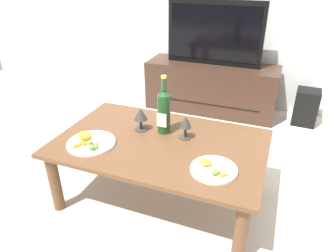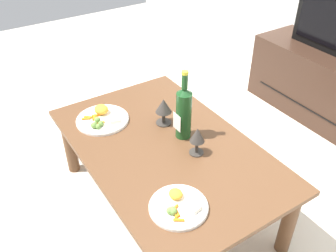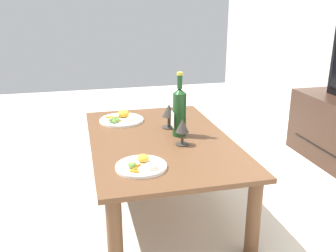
{
  "view_description": "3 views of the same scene",
  "coord_description": "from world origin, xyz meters",
  "px_view_note": "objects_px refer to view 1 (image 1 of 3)",
  "views": [
    {
      "loc": [
        0.62,
        -1.47,
        1.37
      ],
      "look_at": [
        0.03,
        0.04,
        0.52
      ],
      "focal_mm": 32.78,
      "sensor_mm": 36.0,
      "label": 1
    },
    {
      "loc": [
        1.21,
        -0.77,
        1.59
      ],
      "look_at": [
        -0.02,
        0.03,
        0.52
      ],
      "focal_mm": 39.41,
      "sensor_mm": 36.0,
      "label": 2
    },
    {
      "loc": [
        1.97,
        -0.44,
        1.18
      ],
      "look_at": [
        0.02,
        0.04,
        0.5
      ],
      "focal_mm": 40.09,
      "sensor_mm": 36.0,
      "label": 3
    }
  ],
  "objects_px": {
    "floor_speaker": "(306,107)",
    "wine_bottle": "(164,110)",
    "goblet_left": "(141,115)",
    "tv_screen": "(215,33)",
    "dining_table": "(160,150)",
    "goblet_right": "(186,123)",
    "dinner_plate_left": "(91,142)",
    "tv_stand": "(211,88)",
    "dinner_plate_right": "(214,169)"
  },
  "relations": [
    {
      "from": "dining_table",
      "to": "floor_speaker",
      "type": "relative_size",
      "value": 3.69
    },
    {
      "from": "dining_table",
      "to": "dinner_plate_right",
      "type": "relative_size",
      "value": 5.08
    },
    {
      "from": "dinner_plate_left",
      "to": "dinner_plate_right",
      "type": "distance_m",
      "value": 0.75
    },
    {
      "from": "floor_speaker",
      "to": "goblet_right",
      "type": "bearing_deg",
      "value": -115.92
    },
    {
      "from": "dining_table",
      "to": "goblet_right",
      "type": "height_order",
      "value": "goblet_right"
    },
    {
      "from": "floor_speaker",
      "to": "wine_bottle",
      "type": "bearing_deg",
      "value": -120.93
    },
    {
      "from": "floor_speaker",
      "to": "goblet_left",
      "type": "xyz_separation_m",
      "value": [
        -1.06,
        -1.39,
        0.36
      ]
    },
    {
      "from": "wine_bottle",
      "to": "tv_stand",
      "type": "bearing_deg",
      "value": 90.77
    },
    {
      "from": "dining_table",
      "to": "goblet_left",
      "type": "relative_size",
      "value": 8.27
    },
    {
      "from": "dining_table",
      "to": "goblet_right",
      "type": "distance_m",
      "value": 0.23
    },
    {
      "from": "dining_table",
      "to": "dinner_plate_left",
      "type": "distance_m",
      "value": 0.42
    },
    {
      "from": "floor_speaker",
      "to": "goblet_right",
      "type": "distance_m",
      "value": 1.62
    },
    {
      "from": "tv_stand",
      "to": "tv_screen",
      "type": "relative_size",
      "value": 1.42
    },
    {
      "from": "tv_screen",
      "to": "goblet_left",
      "type": "xyz_separation_m",
      "value": [
        -0.13,
        -1.36,
        -0.27
      ]
    },
    {
      "from": "wine_bottle",
      "to": "dinner_plate_left",
      "type": "distance_m",
      "value": 0.48
    },
    {
      "from": "tv_screen",
      "to": "goblet_right",
      "type": "height_order",
      "value": "tv_screen"
    },
    {
      "from": "dinner_plate_left",
      "to": "dining_table",
      "type": "bearing_deg",
      "value": 24.89
    },
    {
      "from": "goblet_left",
      "to": "dinner_plate_right",
      "type": "xyz_separation_m",
      "value": [
        0.54,
        -0.27,
        -0.09
      ]
    },
    {
      "from": "tv_stand",
      "to": "floor_speaker",
      "type": "distance_m",
      "value": 0.93
    },
    {
      "from": "wine_bottle",
      "to": "goblet_right",
      "type": "relative_size",
      "value": 2.52
    },
    {
      "from": "goblet_right",
      "to": "tv_stand",
      "type": "bearing_deg",
      "value": 96.99
    },
    {
      "from": "tv_screen",
      "to": "tv_stand",
      "type": "bearing_deg",
      "value": 90.0
    },
    {
      "from": "tv_screen",
      "to": "wine_bottle",
      "type": "relative_size",
      "value": 2.46
    },
    {
      "from": "dinner_plate_left",
      "to": "floor_speaker",
      "type": "bearing_deg",
      "value": 52.78
    },
    {
      "from": "tv_screen",
      "to": "dinner_plate_left",
      "type": "relative_size",
      "value": 3.19
    },
    {
      "from": "dinner_plate_right",
      "to": "tv_stand",
      "type": "bearing_deg",
      "value": 104.09
    },
    {
      "from": "floor_speaker",
      "to": "wine_bottle",
      "type": "relative_size",
      "value": 0.91
    },
    {
      "from": "wine_bottle",
      "to": "dinner_plate_right",
      "type": "relative_size",
      "value": 1.52
    },
    {
      "from": "wine_bottle",
      "to": "dinner_plate_left",
      "type": "height_order",
      "value": "wine_bottle"
    },
    {
      "from": "goblet_left",
      "to": "dinner_plate_right",
      "type": "relative_size",
      "value": 0.61
    },
    {
      "from": "goblet_left",
      "to": "tv_screen",
      "type": "bearing_deg",
      "value": 84.49
    },
    {
      "from": "floor_speaker",
      "to": "wine_bottle",
      "type": "height_order",
      "value": "wine_bottle"
    },
    {
      "from": "tv_screen",
      "to": "wine_bottle",
      "type": "height_order",
      "value": "tv_screen"
    },
    {
      "from": "goblet_left",
      "to": "dinner_plate_right",
      "type": "distance_m",
      "value": 0.61
    },
    {
      "from": "floor_speaker",
      "to": "goblet_left",
      "type": "height_order",
      "value": "goblet_left"
    },
    {
      "from": "wine_bottle",
      "to": "goblet_right",
      "type": "distance_m",
      "value": 0.16
    },
    {
      "from": "dining_table",
      "to": "wine_bottle",
      "type": "bearing_deg",
      "value": 100.77
    },
    {
      "from": "tv_screen",
      "to": "dinner_plate_left",
      "type": "xyz_separation_m",
      "value": [
        -0.33,
        -1.63,
        -0.35
      ]
    },
    {
      "from": "goblet_left",
      "to": "goblet_right",
      "type": "relative_size",
      "value": 1.02
    },
    {
      "from": "tv_stand",
      "to": "dinner_plate_left",
      "type": "height_order",
      "value": "tv_stand"
    },
    {
      "from": "dining_table",
      "to": "floor_speaker",
      "type": "height_order",
      "value": "dining_table"
    },
    {
      "from": "tv_screen",
      "to": "floor_speaker",
      "type": "height_order",
      "value": "tv_screen"
    },
    {
      "from": "tv_screen",
      "to": "dinner_plate_right",
      "type": "xyz_separation_m",
      "value": [
        0.41,
        -1.63,
        -0.36
      ]
    },
    {
      "from": "tv_screen",
      "to": "floor_speaker",
      "type": "bearing_deg",
      "value": 1.43
    },
    {
      "from": "dining_table",
      "to": "floor_speaker",
      "type": "bearing_deg",
      "value": 59.21
    },
    {
      "from": "wine_bottle",
      "to": "dinner_plate_right",
      "type": "xyz_separation_m",
      "value": [
        0.39,
        -0.3,
        -0.14
      ]
    },
    {
      "from": "goblet_left",
      "to": "dinner_plate_left",
      "type": "xyz_separation_m",
      "value": [
        -0.2,
        -0.27,
        -0.09
      ]
    },
    {
      "from": "tv_stand",
      "to": "dinner_plate_right",
      "type": "distance_m",
      "value": 1.7
    },
    {
      "from": "wine_bottle",
      "to": "goblet_right",
      "type": "bearing_deg",
      "value": -9.26
    },
    {
      "from": "dining_table",
      "to": "goblet_right",
      "type": "bearing_deg",
      "value": 37.2
    }
  ]
}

